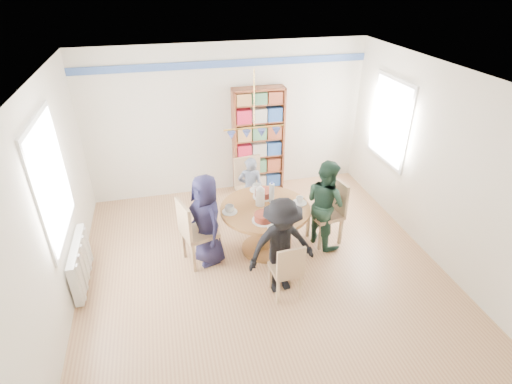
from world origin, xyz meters
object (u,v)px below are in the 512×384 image
object	(u,v)px
dining_table	(265,219)
person_right	(325,203)
chair_far	(250,184)
person_left	(207,220)
person_near	(282,247)
chair_left	(193,230)
chair_near	(288,269)
chair_right	(331,209)
radiator	(81,263)
bookshelf	(258,142)
person_far	(250,189)

from	to	relation	value
dining_table	person_right	distance (m)	0.93
chair_far	person_left	xyz separation A→B (m)	(-0.86, -1.07, 0.12)
person_near	person_left	bearing A→B (deg)	130.41
dining_table	person_near	xyz separation A→B (m)	(-0.01, -0.85, 0.13)
chair_left	chair_near	bearing A→B (deg)	-42.43
chair_left	chair_right	bearing A→B (deg)	1.93
radiator	person_near	size ratio (longest dim) A/B	0.73
radiator	chair_near	world-z (taller)	chair_near
person_right	person_near	world-z (taller)	person_right
dining_table	bookshelf	xyz separation A→B (m)	(0.37, 1.89, 0.41)
chair_left	person_far	size ratio (longest dim) A/B	0.91
person_right	bookshelf	bearing A→B (deg)	-3.61
chair_left	person_right	world-z (taller)	person_right
person_left	person_near	world-z (taller)	same
radiator	person_far	bearing A→B (deg)	22.50
person_far	person_near	bearing A→B (deg)	102.45
radiator	bookshelf	xyz separation A→B (m)	(2.94, 2.04, 0.61)
person_left	person_far	size ratio (longest dim) A/B	1.22
chair_left	bookshelf	bearing A→B (deg)	53.71
dining_table	bookshelf	size ratio (longest dim) A/B	0.66
radiator	dining_table	xyz separation A→B (m)	(2.56, 0.15, 0.21)
radiator	bookshelf	bearing A→B (deg)	34.78
person_right	person_near	bearing A→B (deg)	112.29
person_near	chair_right	bearing A→B (deg)	34.98
person_near	person_right	bearing A→B (deg)	37.05
chair_left	bookshelf	world-z (taller)	bookshelf
person_far	person_near	world-z (taller)	person_near
person_far	person_right	bearing A→B (deg)	147.62
chair_right	person_right	size ratio (longest dim) A/B	0.73
chair_right	person_near	xyz separation A→B (m)	(-1.05, -0.88, 0.13)
chair_left	person_right	size ratio (longest dim) A/B	0.74
bookshelf	dining_table	bearing A→B (deg)	-101.17
chair_right	person_right	distance (m)	0.18
chair_left	person_near	size ratio (longest dim) A/B	0.75
dining_table	person_right	world-z (taller)	person_right
chair_left	person_far	xyz separation A→B (m)	(1.05, 0.96, -0.00)
person_left	bookshelf	world-z (taller)	bookshelf
chair_near	person_far	world-z (taller)	person_far
dining_table	chair_right	distance (m)	1.04
chair_far	chair_near	xyz separation A→B (m)	(0.01, -2.07, -0.11)
bookshelf	chair_right	bearing A→B (deg)	-70.43
dining_table	bookshelf	distance (m)	1.97
chair_right	person_far	size ratio (longest dim) A/B	0.90
radiator	person_far	size ratio (longest dim) A/B	0.89
chair_right	person_near	distance (m)	1.37
chair_far	bookshelf	world-z (taller)	bookshelf
person_left	person_right	world-z (taller)	person_right
person_right	person_near	xyz separation A→B (m)	(-0.93, -0.84, -0.01)
dining_table	chair_right	xyz separation A→B (m)	(1.04, 0.02, 0.00)
chair_near	radiator	bearing A→B (deg)	161.17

